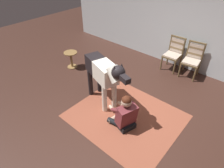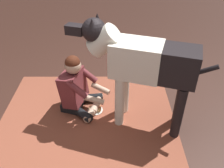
# 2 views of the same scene
# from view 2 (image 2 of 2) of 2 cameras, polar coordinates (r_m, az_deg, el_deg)

# --- Properties ---
(ground_plane) EXTENTS (15.61, 15.61, 0.00)m
(ground_plane) POSITION_cam_2_polar(r_m,az_deg,el_deg) (3.26, -5.10, -7.30)
(ground_plane) COLOR #39211A
(area_rug) EXTENTS (2.28, 1.98, 0.01)m
(area_rug) POSITION_cam_2_polar(r_m,az_deg,el_deg) (3.20, -5.82, -8.13)
(area_rug) COLOR brown
(area_rug) RESTS_ON ground
(person_sitting_on_floor) EXTENTS (0.68, 0.59, 0.80)m
(person_sitting_on_floor) POSITION_cam_2_polar(r_m,az_deg,el_deg) (3.18, -8.28, -1.04)
(person_sitting_on_floor) COLOR black
(person_sitting_on_floor) RESTS_ON ground
(large_dog) EXTENTS (1.62, 0.66, 1.34)m
(large_dog) POSITION_cam_2_polar(r_m,az_deg,el_deg) (2.67, 7.12, 4.98)
(large_dog) COLOR silver
(large_dog) RESTS_ON ground
(hot_dog_on_plate) EXTENTS (0.21, 0.21, 0.06)m
(hot_dog_on_plate) POSITION_cam_2_polar(r_m,az_deg,el_deg) (3.29, -4.05, -6.00)
(hot_dog_on_plate) COLOR silver
(hot_dog_on_plate) RESTS_ON ground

